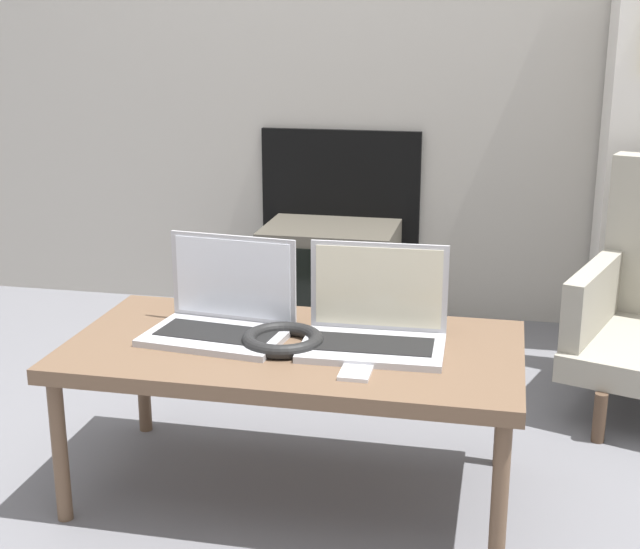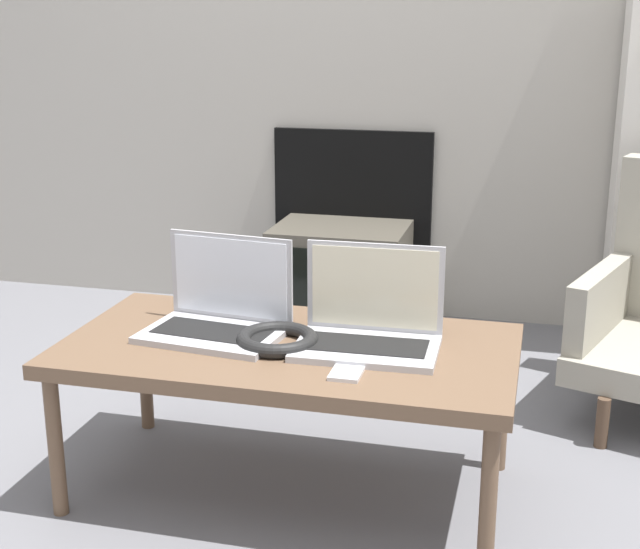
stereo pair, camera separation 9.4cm
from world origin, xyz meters
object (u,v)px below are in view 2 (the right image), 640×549
phone (349,369)px  headphones (277,339)px  laptop_left (220,312)px  laptop_right (370,325)px  tv (340,277)px

phone → headphones: bearing=151.7°
laptop_left → laptop_right: 0.37m
headphones → tv: headphones is taller
laptop_right → tv: bearing=104.5°
phone → laptop_left: bearing=155.7°
laptop_left → tv: laptop_left is taller
laptop_left → tv: size_ratio=0.72×
laptop_right → headphones: (-0.21, -0.06, -0.04)m
laptop_left → laptop_right: (0.37, 0.00, 0.00)m
headphones → phone: bearing=-28.3°
laptop_right → phone: (-0.01, -0.16, -0.05)m
laptop_left → headphones: bearing=-12.9°
laptop_left → phone: (0.36, -0.16, -0.05)m
laptop_left → headphones: laptop_left is taller
headphones → phone: headphones is taller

